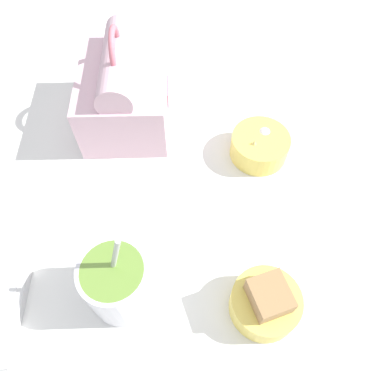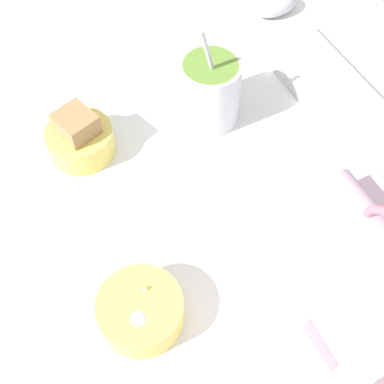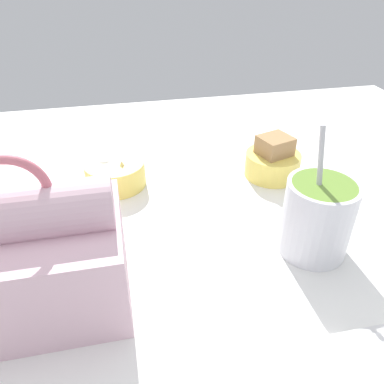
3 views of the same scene
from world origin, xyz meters
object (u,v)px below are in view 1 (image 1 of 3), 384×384
(lunch_bag, at_px, (124,91))
(bento_bowl_sandwich, at_px, (266,302))
(soup_cup, at_px, (118,283))
(bento_bowl_snacks, at_px, (259,146))

(lunch_bag, height_order, bento_bowl_sandwich, lunch_bag)
(soup_cup, xyz_separation_m, bento_bowl_snacks, (0.27, -0.23, -0.03))
(lunch_bag, relative_size, bento_bowl_sandwich, 2.07)
(bento_bowl_snacks, bearing_deg, soup_cup, 138.58)
(lunch_bag, xyz_separation_m, bento_bowl_sandwich, (-0.39, -0.22, -0.04))
(bento_bowl_sandwich, height_order, bento_bowl_snacks, bento_bowl_sandwich)
(bento_bowl_sandwich, xyz_separation_m, bento_bowl_snacks, (0.29, -0.03, -0.00))
(lunch_bag, distance_m, bento_bowl_snacks, 0.27)
(lunch_bag, bearing_deg, bento_bowl_snacks, -111.83)
(lunch_bag, height_order, soup_cup, lunch_bag)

